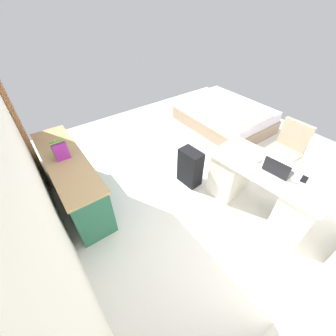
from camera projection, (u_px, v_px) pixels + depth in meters
name	position (u px, v px, depth m)	size (l,w,h in m)	color
ground_plane	(203.00, 171.00, 3.79)	(5.62, 5.62, 0.00)	silver
wall_back	(23.00, 163.00, 1.90)	(4.17, 0.10, 2.62)	white
door_wooden	(18.00, 121.00, 3.06)	(0.88, 0.05, 2.04)	brown
desk	(262.00, 188.00, 2.95)	(1.50, 0.81, 0.74)	silver
office_chair	(283.00, 154.00, 3.46)	(0.52, 0.52, 0.94)	black
credenza	(72.00, 179.00, 3.09)	(1.80, 0.48, 0.75)	#28664C
bed	(225.00, 116.00, 4.82)	(1.90, 1.40, 0.58)	gray
suitcase_black	(190.00, 167.00, 3.40)	(0.36, 0.22, 0.61)	black
laptop	(277.00, 169.00, 2.62)	(0.33, 0.25, 0.21)	#333338
computer_mouse	(259.00, 160.00, 2.81)	(0.06, 0.10, 0.03)	white
cell_phone_near_laptop	(304.00, 179.00, 2.56)	(0.07, 0.14, 0.01)	black
desk_lamp	(324.00, 173.00, 2.27)	(0.16, 0.11, 0.34)	silver
book_row	(60.00, 150.00, 2.81)	(0.19, 0.17, 0.23)	purple
figurine_small	(55.00, 142.00, 3.04)	(0.08, 0.08, 0.11)	gold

